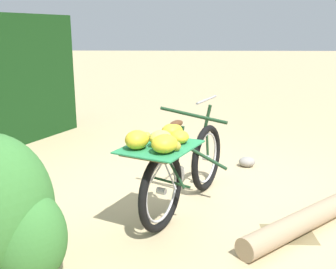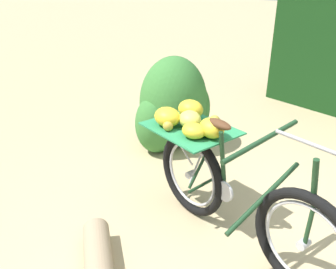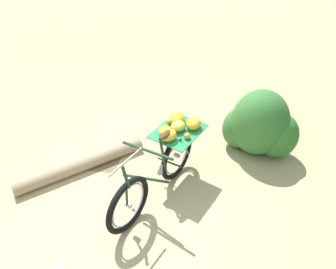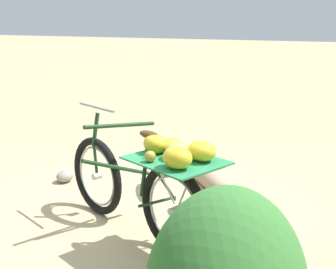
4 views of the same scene
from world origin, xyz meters
TOP-DOWN VIEW (x-y plane):
  - ground_plane at (0.00, 0.00)m, footprint 60.00×60.00m
  - bicycle at (-0.18, -0.42)m, footprint 1.04×1.73m
  - fallen_log at (1.05, -0.64)m, footprint 1.58×1.38m
  - shrub_cluster at (-1.50, -1.47)m, footprint 1.12×0.77m
  - leaf_litter_patch at (0.78, -0.81)m, footprint 0.44×0.36m

SIDE VIEW (x-z plane):
  - ground_plane at x=0.00m, z-range 0.00..0.00m
  - leaf_litter_patch at x=0.78m, z-range 0.00..0.01m
  - fallen_log at x=1.05m, z-range 0.00..0.20m
  - shrub_cluster at x=-1.50m, z-range -0.06..1.00m
  - bicycle at x=-0.18m, z-range 0.00..1.03m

